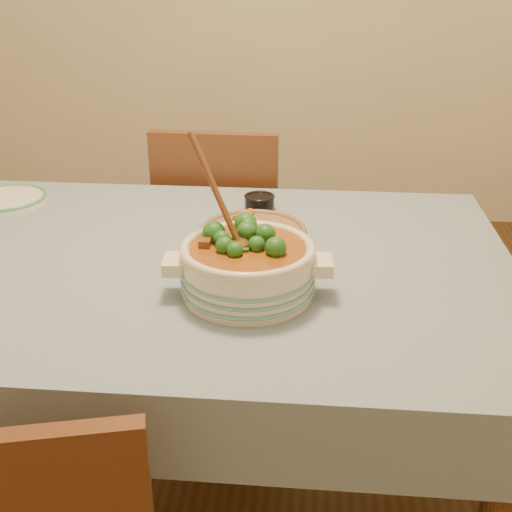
# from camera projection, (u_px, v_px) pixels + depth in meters

# --- Properties ---
(floor) EXTENTS (4.50, 4.50, 0.00)m
(floor) POSITION_uv_depth(u_px,v_px,m) (185.00, 489.00, 1.89)
(floor) COLOR #422912
(floor) RESTS_ON ground
(dining_table) EXTENTS (1.68, 1.08, 0.76)m
(dining_table) POSITION_uv_depth(u_px,v_px,m) (172.00, 291.00, 1.61)
(dining_table) COLOR brown
(dining_table) RESTS_ON floor
(stew_casserole) EXTENTS (0.37, 0.30, 0.34)m
(stew_casserole) POSITION_uv_depth(u_px,v_px,m) (248.00, 264.00, 1.37)
(stew_casserole) COLOR beige
(stew_casserole) RESTS_ON dining_table
(white_plate) EXTENTS (0.31, 0.31, 0.02)m
(white_plate) POSITION_uv_depth(u_px,v_px,m) (6.00, 199.00, 1.92)
(white_plate) COLOR white
(white_plate) RESTS_ON dining_table
(condiment_bowl) EXTENTS (0.10, 0.10, 0.05)m
(condiment_bowl) POSITION_uv_depth(u_px,v_px,m) (260.00, 202.00, 1.86)
(condiment_bowl) COLOR black
(condiment_bowl) RESTS_ON dining_table
(fried_plate) EXTENTS (0.32, 0.32, 0.05)m
(fried_plate) POSITION_uv_depth(u_px,v_px,m) (253.00, 230.00, 1.68)
(fried_plate) COLOR #88664B
(fried_plate) RESTS_ON dining_table
(chair_far) EXTENTS (0.43, 0.43, 0.91)m
(chair_far) POSITION_uv_depth(u_px,v_px,m) (221.00, 232.00, 2.33)
(chair_far) COLOR brown
(chair_far) RESTS_ON floor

